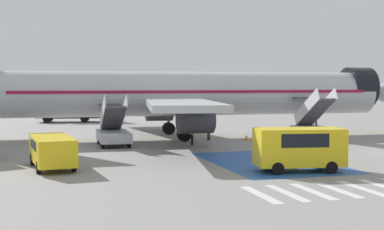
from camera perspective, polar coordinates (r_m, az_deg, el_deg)
name	(u,v)px	position (r m, az deg, el deg)	size (l,w,h in m)	color
ground_plane	(206,137)	(45.72, 1.53, -2.40)	(600.00, 600.00, 0.00)	gray
apron_leadline_yellow	(194,137)	(45.85, 0.24, -2.38)	(0.20, 76.82, 0.01)	gold
apron_stand_patch_blue	(269,162)	(31.62, 8.25, -5.00)	(6.55, 10.47, 0.01)	#2856A8
apron_walkway_bar_0	(261,195)	(22.48, 7.34, -8.42)	(0.44, 3.60, 0.01)	silver
apron_walkway_bar_1	(287,193)	(22.98, 10.11, -8.19)	(0.44, 3.60, 0.01)	silver
apron_walkway_bar_2	(313,191)	(23.53, 12.75, -7.95)	(0.44, 3.60, 0.01)	silver
apron_walkway_bar_3	(338,190)	(24.13, 15.26, -7.70)	(0.44, 3.60, 0.01)	silver
apron_walkway_bar_4	(362,188)	(24.77, 17.64, -7.45)	(0.44, 3.60, 0.01)	silver
airliner	(187,94)	(45.47, -0.54, 2.28)	(42.64, 32.45, 10.83)	#B7BCC4
boarding_stairs_forward	(314,127)	(44.89, 12.93, -1.28)	(2.36, 5.29, 4.26)	#ADB2BA
boarding_stairs_aft	(113,132)	(40.08, -8.39, -1.85)	(2.36, 5.29, 3.85)	#ADB2BA
fuel_tanker	(78,108)	(65.50, -12.08, 0.73)	(9.80, 3.89, 3.33)	#38383D
service_van_0	(52,149)	(29.92, -14.70, -3.52)	(2.43, 5.20, 1.72)	yellow
service_van_1	(299,146)	(28.48, 11.35, -3.24)	(4.80, 2.72, 2.26)	yellow
ground_crew_0	(192,133)	(39.75, 0.01, -1.90)	(0.43, 0.49, 1.64)	black
ground_crew_1	(193,130)	(41.93, 0.05, -1.61)	(0.31, 0.47, 1.67)	#191E38
ground_crew_2	(209,129)	(43.24, 1.79, -1.51)	(0.49, 0.42, 1.60)	#2D2D33
traffic_cone_0	(246,138)	(43.41, 5.83, -2.42)	(0.41, 0.41, 0.46)	orange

